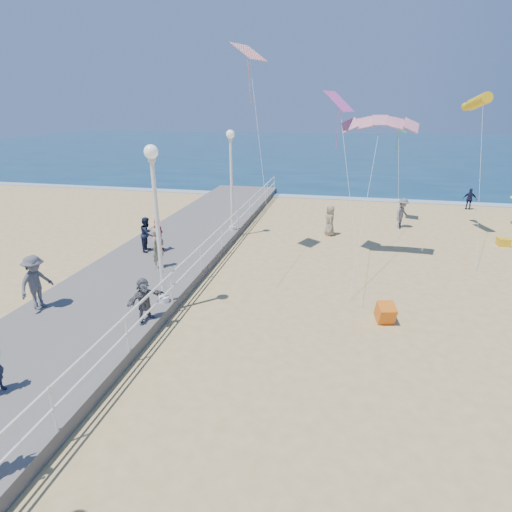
% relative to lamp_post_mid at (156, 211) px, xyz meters
% --- Properties ---
extents(ground, '(160.00, 160.00, 0.00)m').
position_rel_lamp_post_mid_xyz_m(ground, '(5.35, 0.00, -3.66)').
color(ground, tan).
rests_on(ground, ground).
extents(ocean, '(160.00, 90.00, 0.05)m').
position_rel_lamp_post_mid_xyz_m(ocean, '(5.35, 65.00, -3.65)').
color(ocean, '#0D314E').
rests_on(ocean, ground).
extents(surf_line, '(160.00, 1.20, 0.04)m').
position_rel_lamp_post_mid_xyz_m(surf_line, '(5.35, 20.50, -3.63)').
color(surf_line, silver).
rests_on(surf_line, ground).
extents(boardwalk, '(5.00, 44.00, 0.40)m').
position_rel_lamp_post_mid_xyz_m(boardwalk, '(-2.15, 0.00, -3.46)').
color(boardwalk, slate).
rests_on(boardwalk, ground).
extents(railing, '(0.05, 42.00, 0.55)m').
position_rel_lamp_post_mid_xyz_m(railing, '(0.30, 0.00, -2.41)').
color(railing, white).
rests_on(railing, boardwalk).
extents(lamp_post_mid, '(0.44, 0.44, 5.32)m').
position_rel_lamp_post_mid_xyz_m(lamp_post_mid, '(0.00, 0.00, 0.00)').
color(lamp_post_mid, white).
rests_on(lamp_post_mid, boardwalk).
extents(lamp_post_far, '(0.44, 0.44, 5.32)m').
position_rel_lamp_post_mid_xyz_m(lamp_post_far, '(0.00, 9.00, 0.00)').
color(lamp_post_far, white).
rests_on(lamp_post_far, boardwalk).
extents(spectator_2, '(0.87, 1.30, 1.88)m').
position_rel_lamp_post_mid_xyz_m(spectator_2, '(-3.90, -1.30, -2.32)').
color(spectator_2, '#535357').
rests_on(spectator_2, boardwalk).
extents(spectator_3, '(0.39, 0.93, 1.59)m').
position_rel_lamp_post_mid_xyz_m(spectator_3, '(-2.46, 4.87, -2.46)').
color(spectator_3, red).
rests_on(spectator_3, boardwalk).
extents(spectator_5, '(1.04, 1.34, 1.42)m').
position_rel_lamp_post_mid_xyz_m(spectator_5, '(-0.05, -1.26, -2.55)').
color(spectator_5, '#5B5B60').
rests_on(spectator_5, boardwalk).
extents(spectator_6, '(0.59, 0.73, 1.72)m').
position_rel_lamp_post_mid_xyz_m(spectator_6, '(-1.54, 2.95, -2.40)').
color(spectator_6, gray).
rests_on(spectator_6, boardwalk).
extents(spectator_7, '(0.74, 0.88, 1.62)m').
position_rel_lamp_post_mid_xyz_m(spectator_7, '(-2.98, 4.84, -2.45)').
color(spectator_7, '#171F34').
rests_on(spectator_7, boardwalk).
extents(beach_walker_a, '(1.20, 1.33, 1.79)m').
position_rel_lamp_post_mid_xyz_m(beach_walker_a, '(9.40, 12.82, -2.77)').
color(beach_walker_a, slate).
rests_on(beach_walker_a, ground).
extents(beach_walker_b, '(0.93, 0.53, 1.49)m').
position_rel_lamp_post_mid_xyz_m(beach_walker_b, '(14.66, 18.67, -2.92)').
color(beach_walker_b, '#181935').
rests_on(beach_walker_b, ground).
extents(beach_walker_c, '(0.69, 0.92, 1.71)m').
position_rel_lamp_post_mid_xyz_m(beach_walker_c, '(5.28, 10.40, -2.81)').
color(beach_walker_c, gray).
rests_on(beach_walker_c, ground).
extents(box_kite, '(0.70, 0.82, 0.74)m').
position_rel_lamp_post_mid_xyz_m(box_kite, '(7.50, 0.85, -3.36)').
color(box_kite, red).
rests_on(box_kite, ground).
extents(beach_chair_left, '(0.55, 0.55, 0.40)m').
position_rel_lamp_post_mid_xyz_m(beach_chair_left, '(14.24, 10.47, -3.46)').
color(beach_chair_left, gold).
rests_on(beach_chair_left, ground).
extents(kite_parafoil, '(3.29, 0.94, 0.65)m').
position_rel_lamp_post_mid_xyz_m(kite_parafoil, '(7.17, 6.95, 2.61)').
color(kite_parafoil, '#C41743').
extents(kite_windsock, '(1.03, 2.81, 1.11)m').
position_rel_lamp_post_mid_xyz_m(kite_windsock, '(12.21, 11.81, 3.41)').
color(kite_windsock, gold).
extents(kite_diamond_pink, '(1.36, 1.54, 0.86)m').
position_rel_lamp_post_mid_xyz_m(kite_diamond_pink, '(5.40, 7.06, 3.36)').
color(kite_diamond_pink, '#DB50AF').
extents(kite_diamond_green, '(1.08, 1.17, 0.50)m').
position_rel_lamp_post_mid_xyz_m(kite_diamond_green, '(8.78, 14.00, 1.99)').
color(kite_diamond_green, green).
extents(kite_diamond_redwhite, '(1.45, 1.55, 0.69)m').
position_rel_lamp_post_mid_xyz_m(kite_diamond_redwhite, '(1.63, 6.30, 5.26)').
color(kite_diamond_redwhite, red).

